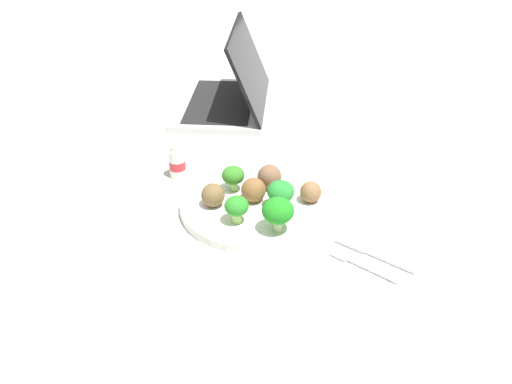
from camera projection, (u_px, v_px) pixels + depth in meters
name	position (u px, v px, depth m)	size (l,w,h in m)	color
ground_plane	(256.00, 208.00, 1.05)	(4.00, 4.00, 0.00)	#B2B2AD
plate	(256.00, 205.00, 1.04)	(0.28, 0.28, 0.02)	white
broccoli_floret_center	(233.00, 176.00, 1.06)	(0.04, 0.04, 0.05)	#94CF70
broccoli_floret_near_rim	(281.00, 192.00, 1.01)	(0.05, 0.05, 0.05)	#91CA7C
broccoli_floret_mid_right	(278.00, 211.00, 0.94)	(0.05, 0.05, 0.06)	#A8C384
broccoli_floret_back_left	(237.00, 207.00, 0.97)	(0.04, 0.04, 0.05)	#A1CE67
meatball_front_left	(213.00, 195.00, 1.02)	(0.04, 0.04, 0.04)	brown
meatball_mid_right	(269.00, 176.00, 1.07)	(0.05, 0.05, 0.05)	brown
meatball_back_right	(255.00, 189.00, 1.03)	(0.05, 0.05, 0.05)	brown
meatball_back_left	(311.00, 192.00, 1.03)	(0.04, 0.04, 0.04)	brown
napkin	(370.00, 262.00, 0.91)	(0.17, 0.12, 0.01)	white
fork	(361.00, 263.00, 0.90)	(0.12, 0.03, 0.01)	silver
knife	(371.00, 252.00, 0.92)	(0.15, 0.03, 0.01)	silver
yogurt_bottle	(177.00, 163.00, 1.13)	(0.03, 0.03, 0.07)	white
laptop	(229.00, 94.00, 1.42)	(0.35, 0.39, 0.20)	silver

